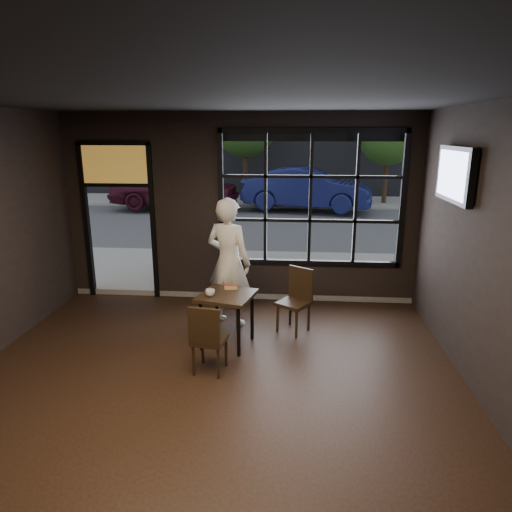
# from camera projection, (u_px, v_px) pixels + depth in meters

# --- Properties ---
(floor) EXTENTS (6.00, 7.00, 0.02)m
(floor) POSITION_uv_depth(u_px,v_px,m) (201.00, 416.00, 4.79)
(floor) COLOR black
(floor) RESTS_ON ground
(ceiling) EXTENTS (6.00, 7.00, 0.02)m
(ceiling) POSITION_uv_depth(u_px,v_px,m) (189.00, 92.00, 3.94)
(ceiling) COLOR black
(ceiling) RESTS_ON ground
(window_frame) EXTENTS (3.06, 0.12, 2.28)m
(window_frame) POSITION_uv_depth(u_px,v_px,m) (310.00, 199.00, 7.58)
(window_frame) COLOR black
(window_frame) RESTS_ON ground
(stained_transom) EXTENTS (1.20, 0.06, 0.70)m
(stained_transom) POSITION_uv_depth(u_px,v_px,m) (115.00, 164.00, 7.70)
(stained_transom) COLOR orange
(stained_transom) RESTS_ON ground
(street_asphalt) EXTENTS (60.00, 41.00, 0.04)m
(street_asphalt) POSITION_uv_depth(u_px,v_px,m) (279.00, 181.00, 27.86)
(street_asphalt) COLOR #545456
(street_asphalt) RESTS_ON ground
(building_across) EXTENTS (28.00, 12.00, 15.00)m
(building_across) POSITION_uv_depth(u_px,v_px,m) (280.00, 44.00, 24.92)
(building_across) COLOR #5B5956
(building_across) RESTS_ON ground
(cafe_table) EXTENTS (0.84, 0.84, 0.75)m
(cafe_table) POSITION_uv_depth(u_px,v_px,m) (227.00, 319.00, 6.29)
(cafe_table) COLOR black
(cafe_table) RESTS_ON floor
(chair_near) EXTENTS (0.45, 0.45, 0.90)m
(chair_near) POSITION_uv_depth(u_px,v_px,m) (210.00, 337.00, 5.57)
(chair_near) COLOR black
(chair_near) RESTS_ON floor
(chair_window) EXTENTS (0.57, 0.57, 0.95)m
(chair_window) POSITION_uv_depth(u_px,v_px,m) (294.00, 301.00, 6.69)
(chair_window) COLOR black
(chair_window) RESTS_ON floor
(man) EXTENTS (0.84, 0.71, 1.96)m
(man) POSITION_uv_depth(u_px,v_px,m) (229.00, 262.00, 6.85)
(man) COLOR silver
(man) RESTS_ON floor
(hotdog) EXTENTS (0.21, 0.10, 0.06)m
(hotdog) POSITION_uv_depth(u_px,v_px,m) (231.00, 287.00, 6.38)
(hotdog) COLOR tan
(hotdog) RESTS_ON cafe_table
(cup) EXTENTS (0.16, 0.16, 0.10)m
(cup) POSITION_uv_depth(u_px,v_px,m) (210.00, 293.00, 6.10)
(cup) COLOR silver
(cup) RESTS_ON cafe_table
(tv) EXTENTS (0.13, 1.17, 0.69)m
(tv) POSITION_uv_depth(u_px,v_px,m) (455.00, 174.00, 5.68)
(tv) COLOR black
(tv) RESTS_ON wall_right
(navy_car) EXTENTS (4.88, 2.46, 1.54)m
(navy_car) POSITION_uv_depth(u_px,v_px,m) (307.00, 188.00, 16.69)
(navy_car) COLOR #151A4D
(navy_car) RESTS_ON street_asphalt
(maroon_car) EXTENTS (4.80, 2.01, 1.62)m
(maroon_car) POSITION_uv_depth(u_px,v_px,m) (175.00, 186.00, 17.03)
(maroon_car) COLOR #400F1C
(maroon_car) RESTS_ON street_asphalt
(tree_left) EXTENTS (2.60, 2.60, 4.45)m
(tree_left) POSITION_uv_depth(u_px,v_px,m) (245.00, 125.00, 18.60)
(tree_left) COLOR #332114
(tree_left) RESTS_ON street_asphalt
(tree_right) EXTENTS (2.23, 2.23, 3.80)m
(tree_right) POSITION_uv_depth(u_px,v_px,m) (388.00, 137.00, 17.74)
(tree_right) COLOR #332114
(tree_right) RESTS_ON street_asphalt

